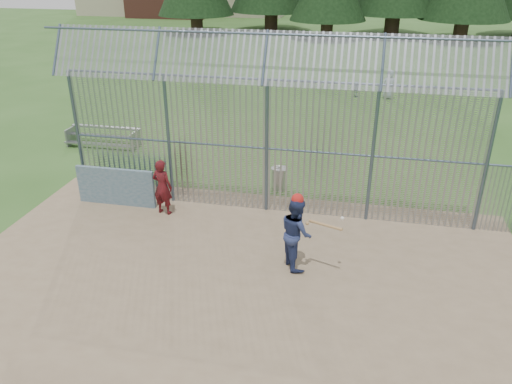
% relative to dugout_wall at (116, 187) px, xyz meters
% --- Properties ---
extents(ground, '(120.00, 120.00, 0.00)m').
position_rel_dugout_wall_xyz_m(ground, '(4.60, -2.90, -0.62)').
color(ground, '#2D511E').
rests_on(ground, ground).
extents(dirt_infield, '(14.00, 10.00, 0.02)m').
position_rel_dugout_wall_xyz_m(dirt_infield, '(4.60, -3.40, -0.61)').
color(dirt_infield, '#756047').
rests_on(dirt_infield, ground).
extents(dugout_wall, '(2.50, 0.12, 1.20)m').
position_rel_dugout_wall_xyz_m(dugout_wall, '(0.00, 0.00, 0.00)').
color(dugout_wall, '#38566B').
rests_on(dugout_wall, dirt_infield).
extents(batter, '(1.03, 1.12, 1.85)m').
position_rel_dugout_wall_xyz_m(batter, '(5.88, -2.24, 0.32)').
color(batter, navy).
rests_on(batter, dirt_infield).
extents(onlooker, '(0.69, 0.51, 1.71)m').
position_rel_dugout_wall_xyz_m(onlooker, '(1.64, -0.25, 0.26)').
color(onlooker, maroon).
rests_on(onlooker, dirt_infield).
extents(bg_kid_standing, '(0.79, 0.54, 1.57)m').
position_rel_dugout_wall_xyz_m(bg_kid_standing, '(8.64, 14.85, 0.16)').
color(bg_kid_standing, gray).
rests_on(bg_kid_standing, ground).
extents(bg_kid_seated, '(0.55, 0.44, 0.87)m').
position_rel_dugout_wall_xyz_m(bg_kid_seated, '(6.91, 14.94, -0.19)').
color(bg_kid_seated, slate).
rests_on(bg_kid_seated, ground).
extents(batting_gear, '(1.27, 0.47, 0.72)m').
position_rel_dugout_wall_xyz_m(batting_gear, '(6.00, -2.26, 1.15)').
color(batting_gear, '#B41C18').
rests_on(batting_gear, ground).
extents(trash_can, '(0.56, 0.56, 0.82)m').
position_rel_dugout_wall_xyz_m(trash_can, '(4.74, 2.21, -0.24)').
color(trash_can, gray).
rests_on(trash_can, ground).
extents(bleacher, '(3.00, 0.95, 0.72)m').
position_rel_dugout_wall_xyz_m(bleacher, '(-2.96, 4.82, -0.21)').
color(bleacher, gray).
rests_on(bleacher, ground).
extents(backstop_fence, '(20.09, 0.81, 5.30)m').
position_rel_dugout_wall_xyz_m(backstop_fence, '(6.41, 0.53, 1.74)').
color(backstop_fence, '#47566B').
rests_on(backstop_fence, ground).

